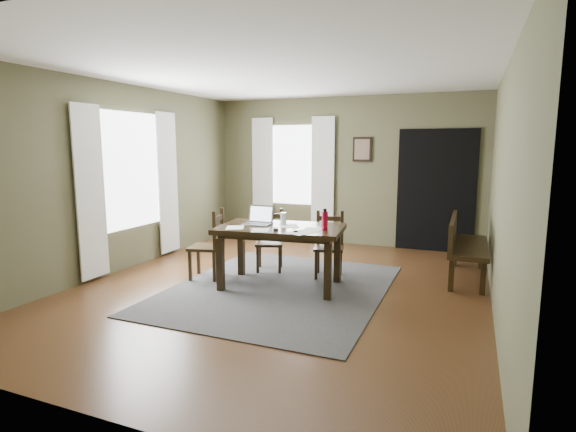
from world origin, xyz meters
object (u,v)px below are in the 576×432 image
at_px(bench, 463,242).
at_px(water_bottle, 325,220).
at_px(dining_table, 281,234).
at_px(laptop, 259,219).
at_px(chair_back_left, 270,241).
at_px(chair_back_right, 329,245).
at_px(chair_end, 209,245).

distance_m(bench, water_bottle, 2.08).
xyz_separation_m(dining_table, bench, (2.16, 1.29, -0.19)).
relative_size(dining_table, laptop, 4.74).
distance_m(chair_back_left, chair_back_right, 0.90).
relative_size(chair_back_left, laptop, 2.52).
height_order(chair_back_left, laptop, laptop).
bearing_deg(dining_table, laptop, 163.49).
height_order(chair_end, chair_back_left, chair_end).
xyz_separation_m(dining_table, laptop, (-0.33, 0.05, 0.16)).
bearing_deg(water_bottle, bench, 40.06).
bearing_deg(chair_end, chair_back_left, 126.87).
height_order(chair_back_left, bench, chair_back_left).
bearing_deg(chair_end, chair_back_right, 101.90).
bearing_deg(chair_back_right, dining_table, -135.88).
relative_size(chair_end, chair_back_right, 1.06).
bearing_deg(chair_back_right, water_bottle, -90.83).
xyz_separation_m(dining_table, chair_back_left, (-0.46, 0.68, -0.26)).
bearing_deg(chair_back_left, chair_back_right, -19.44).
relative_size(chair_end, bench, 0.63).
xyz_separation_m(chair_end, laptop, (0.71, 0.09, 0.39)).
relative_size(chair_back_left, water_bottle, 3.39).
height_order(dining_table, chair_back_left, chair_back_left).
bearing_deg(laptop, dining_table, -8.94).
xyz_separation_m(bench, laptop, (-2.49, -1.23, 0.35)).
relative_size(chair_end, laptop, 2.69).
bearing_deg(dining_table, bench, 23.39).
height_order(bench, water_bottle, water_bottle).
bearing_deg(water_bottle, laptop, 174.92).
xyz_separation_m(dining_table, chair_end, (-1.04, -0.04, -0.23)).
relative_size(bench, water_bottle, 5.74).
bearing_deg(bench, dining_table, 120.76).
bearing_deg(laptop, chair_back_left, 102.06).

